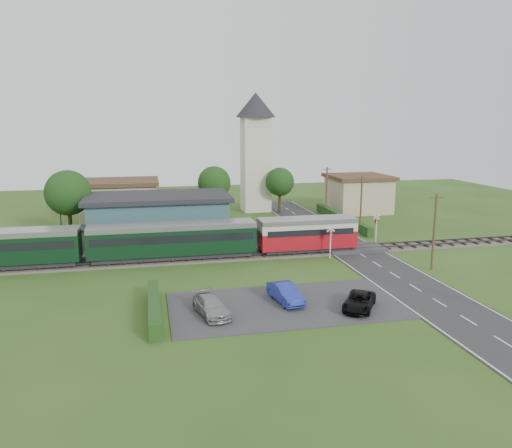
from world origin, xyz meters
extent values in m
plane|color=#2D4C19|center=(0.00, 0.00, 0.00)|extent=(120.00, 120.00, 0.00)
cube|color=#4C443D|center=(0.00, 2.00, 0.10)|extent=(76.00, 3.20, 0.20)
cube|color=#3F3F47|center=(0.00, 1.28, 0.42)|extent=(76.00, 0.08, 0.15)
cube|color=#3F3F47|center=(0.00, 2.72, 0.42)|extent=(76.00, 0.08, 0.15)
cube|color=#28282B|center=(10.00, 0.00, 0.03)|extent=(6.00, 70.00, 0.05)
cube|color=#333335|center=(-1.50, -12.00, 0.04)|extent=(17.00, 9.00, 0.08)
cube|color=#333335|center=(10.00, 2.00, 0.23)|extent=(6.20, 3.40, 0.45)
cube|color=gray|center=(-10.00, 5.20, 0.23)|extent=(30.00, 3.00, 0.45)
cube|color=beige|center=(-18.00, 5.20, 1.65)|extent=(2.00, 2.00, 2.40)
cube|color=#232328|center=(-18.00, 5.20, 2.93)|extent=(2.30, 2.30, 0.15)
cube|color=#2E5E64|center=(-10.00, 11.00, 2.40)|extent=(15.00, 8.00, 4.80)
cube|color=#232328|center=(-10.00, 11.00, 5.05)|extent=(16.00, 9.00, 0.50)
cube|color=#232328|center=(-10.00, 7.06, 1.10)|extent=(1.20, 0.12, 2.20)
cube|color=black|center=(-15.00, 7.06, 2.40)|extent=(1.00, 0.12, 1.20)
cube|color=black|center=(-13.00, 7.06, 2.40)|extent=(1.00, 0.12, 1.20)
cube|color=black|center=(-7.00, 7.06, 2.40)|extent=(1.00, 0.12, 1.20)
cube|color=black|center=(-5.00, 7.06, 2.40)|extent=(1.00, 0.12, 1.20)
cube|color=#232328|center=(4.73, 2.00, 0.59)|extent=(9.00, 2.20, 0.50)
cube|color=#A00E18|center=(4.73, 2.00, 1.59)|extent=(10.00, 2.80, 1.80)
cube|color=beige|center=(4.73, 2.00, 2.84)|extent=(10.00, 2.82, 0.90)
cube|color=black|center=(4.73, 2.00, 2.49)|extent=(9.00, 2.88, 0.60)
cube|color=gray|center=(4.73, 2.00, 3.49)|extent=(10.00, 2.90, 0.45)
cube|color=#232328|center=(-8.87, 2.00, 0.59)|extent=(15.20, 2.20, 0.50)
cube|color=black|center=(-8.87, 2.00, 2.09)|extent=(16.00, 2.80, 2.60)
cube|color=black|center=(-8.87, 2.00, 2.49)|extent=(15.40, 2.86, 0.70)
cube|color=gray|center=(-8.87, 2.00, 3.49)|extent=(16.00, 2.90, 0.50)
cube|color=beige|center=(5.00, 28.00, 7.00)|extent=(4.00, 4.00, 14.00)
cone|color=#232328|center=(5.00, 28.00, 15.80)|extent=(6.00, 6.00, 3.60)
cube|color=tan|center=(-15.00, 25.00, 2.50)|extent=(10.00, 8.00, 5.00)
cube|color=#472D1E|center=(-15.00, 25.00, 5.25)|extent=(10.80, 8.80, 0.50)
cube|color=tan|center=(20.00, 24.00, 2.50)|extent=(8.00, 8.00, 5.00)
cube|color=#472D1E|center=(20.00, 24.00, 5.25)|extent=(8.80, 8.80, 0.50)
cube|color=#193814|center=(-11.00, -12.00, 0.60)|extent=(0.80, 9.00, 1.20)
cube|color=#193814|center=(14.20, 16.00, 0.60)|extent=(0.80, 18.00, 1.20)
cube|color=#193814|center=(-10.00, 15.50, 0.65)|extent=(22.00, 0.80, 1.30)
cylinder|color=#332316|center=(-20.00, 14.00, 2.06)|extent=(0.44, 0.44, 4.12)
sphere|color=#143311|center=(-20.00, 14.00, 5.40)|extent=(5.20, 5.20, 5.20)
cylinder|color=#332316|center=(-2.00, 23.00, 1.93)|extent=(0.44, 0.44, 3.85)
sphere|color=#143311|center=(-2.00, 23.00, 5.04)|extent=(4.60, 4.60, 4.60)
cylinder|color=#332316|center=(8.00, 25.00, 1.79)|extent=(0.44, 0.44, 3.58)
sphere|color=#143311|center=(8.00, 25.00, 4.68)|extent=(4.20, 4.20, 4.20)
cylinder|color=#473321|center=(14.20, -6.00, 3.50)|extent=(0.22, 0.22, 7.00)
cube|color=#473321|center=(14.20, -6.00, 6.70)|extent=(1.40, 0.10, 0.10)
cylinder|color=#473321|center=(14.20, 10.00, 3.50)|extent=(0.22, 0.22, 7.00)
cube|color=#473321|center=(14.20, 10.00, 6.70)|extent=(1.40, 0.10, 0.10)
cylinder|color=#473321|center=(14.20, 22.00, 3.50)|extent=(0.22, 0.22, 7.00)
cube|color=#473321|center=(14.20, 22.00, 6.70)|extent=(1.40, 0.10, 0.10)
cylinder|color=silver|center=(6.40, -0.40, 1.50)|extent=(0.12, 0.12, 3.00)
cube|color=#232328|center=(6.40, -0.40, 2.60)|extent=(0.35, 0.18, 0.55)
sphere|color=#FF190C|center=(6.40, -0.52, 2.75)|extent=(0.14, 0.14, 0.14)
sphere|color=#FF190C|center=(6.40, -0.52, 2.45)|extent=(0.14, 0.14, 0.14)
cube|color=silver|center=(6.40, -0.40, 3.00)|extent=(0.84, 0.05, 0.55)
cube|color=silver|center=(6.40, -0.40, 3.00)|extent=(0.84, 0.05, 0.55)
cylinder|color=silver|center=(13.60, 4.40, 1.50)|extent=(0.12, 0.12, 3.00)
cube|color=#232328|center=(13.60, 4.40, 2.60)|extent=(0.35, 0.18, 0.55)
sphere|color=#FF190C|center=(13.60, 4.28, 2.75)|extent=(0.14, 0.14, 0.14)
sphere|color=#FF190C|center=(13.60, 4.28, 2.45)|extent=(0.14, 0.14, 0.14)
cube|color=silver|center=(13.60, 4.40, 3.00)|extent=(0.84, 0.05, 0.55)
cube|color=silver|center=(13.60, 4.40, 3.00)|extent=(0.84, 0.05, 0.55)
cylinder|color=#3F3F47|center=(-22.00, 20.00, 2.50)|extent=(0.14, 0.14, 5.00)
sphere|color=orange|center=(-22.00, 20.00, 5.00)|extent=(0.30, 0.30, 0.30)
cylinder|color=#3F3F47|center=(16.00, 27.00, 2.50)|extent=(0.14, 0.14, 5.00)
sphere|color=orange|center=(16.00, 27.00, 5.00)|extent=(0.30, 0.30, 0.30)
imported|color=#122296|center=(9.32, 11.86, 0.70)|extent=(4.08, 2.95, 1.29)
imported|color=#2433A5|center=(-1.30, -11.42, 0.77)|extent=(2.08, 4.35, 1.38)
imported|color=#969696|center=(-7.08, -12.80, 0.72)|extent=(2.66, 4.66, 1.27)
imported|color=black|center=(3.51, -13.99, 0.66)|extent=(3.89, 4.51, 1.15)
imported|color=gray|center=(-1.53, 4.84, 1.20)|extent=(0.63, 0.50, 1.49)
imported|color=gray|center=(-14.03, 5.32, 1.33)|extent=(0.86, 0.99, 1.77)
camera|label=1|loc=(-11.06, -45.72, 13.37)|focal=35.00mm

